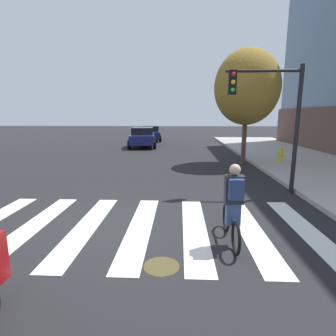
{
  "coord_description": "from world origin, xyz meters",
  "views": [
    {
      "loc": [
        1.56,
        -5.89,
        2.62
      ],
      "look_at": [
        1.22,
        1.82,
        1.09
      ],
      "focal_mm": 28.48,
      "sensor_mm": 36.0,
      "label": 1
    }
  ],
  "objects": [
    {
      "name": "ground_plane",
      "position": [
        0.0,
        0.0,
        0.0
      ],
      "size": [
        120.0,
        120.0,
        0.0
      ],
      "primitive_type": "plane",
      "color": "black"
    },
    {
      "name": "crosswalk_stripes",
      "position": [
        -0.0,
        0.0,
        0.01
      ],
      "size": [
        9.57,
        4.0,
        0.01
      ],
      "color": "silver",
      "rests_on": "ground"
    },
    {
      "name": "manhole_cover",
      "position": [
        1.26,
        -1.63,
        0.0
      ],
      "size": [
        0.64,
        0.64,
        0.01
      ],
      "primitive_type": "cylinder",
      "color": "#473D1E",
      "rests_on": "ground"
    },
    {
      "name": "sedan_mid",
      "position": [
        -1.52,
        16.37,
        0.84
      ],
      "size": [
        2.52,
        4.86,
        1.63
      ],
      "color": "navy",
      "rests_on": "ground"
    },
    {
      "name": "sedan_far",
      "position": [
        -1.44,
        21.8,
        0.8
      ],
      "size": [
        2.44,
        4.62,
        1.54
      ],
      "color": "navy",
      "rests_on": "ground"
    },
    {
      "name": "cyclist",
      "position": [
        2.64,
        -0.73,
        0.84
      ],
      "size": [
        0.36,
        1.71,
        1.69
      ],
      "color": "black",
      "rests_on": "ground"
    },
    {
      "name": "traffic_light_near",
      "position": [
        4.57,
        3.09,
        2.86
      ],
      "size": [
        2.47,
        0.28,
        4.2
      ],
      "color": "black",
      "rests_on": "ground"
    },
    {
      "name": "fire_hydrant",
      "position": [
        6.97,
        8.43,
        0.53
      ],
      "size": [
        0.33,
        0.22,
        0.78
      ],
      "color": "gold",
      "rests_on": "sidewalk"
    },
    {
      "name": "street_tree_near",
      "position": [
        5.02,
        8.58,
        4.03
      ],
      "size": [
        3.36,
        3.36,
        5.97
      ],
      "color": "#4C3823",
      "rests_on": "ground"
    }
  ]
}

